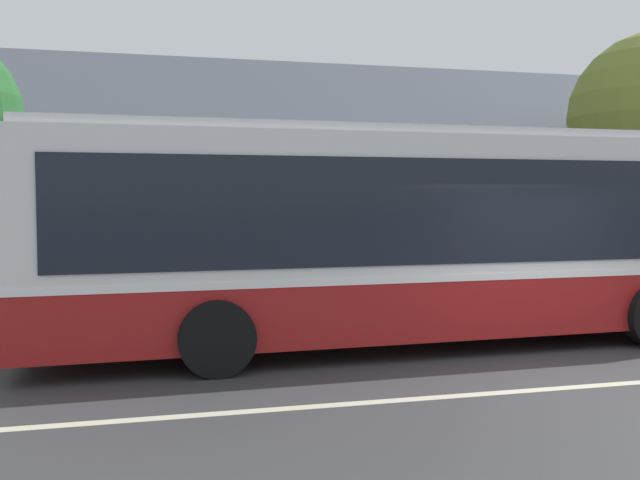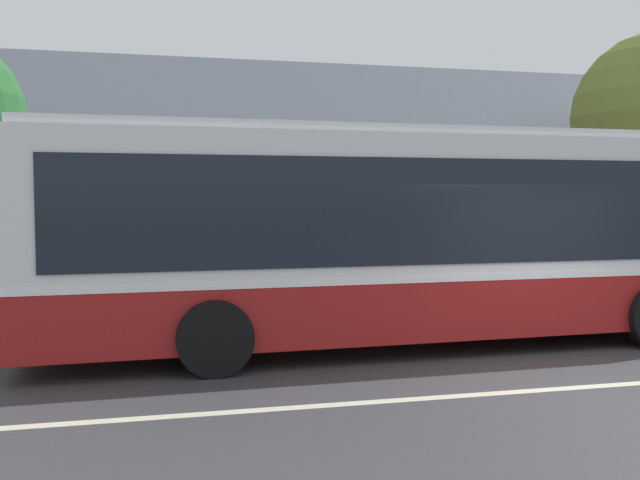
{
  "view_description": "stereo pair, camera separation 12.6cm",
  "coord_description": "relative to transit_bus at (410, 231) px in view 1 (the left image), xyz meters",
  "views": [
    {
      "loc": [
        -5.45,
        -7.51,
        2.33
      ],
      "look_at": [
        -2.6,
        3.8,
        1.6
      ],
      "focal_mm": 40.0,
      "sensor_mm": 36.0,
      "label": 1
    },
    {
      "loc": [
        -5.33,
        -7.54,
        2.33
      ],
      "look_at": [
        -2.6,
        3.8,
        1.6
      ],
      "focal_mm": 40.0,
      "sensor_mm": 36.0,
      "label": 2
    }
  ],
  "objects": [
    {
      "name": "bench_by_building",
      "position": [
        -5.42,
        3.08,
        -1.22
      ],
      "size": [
        1.58,
        0.51,
        0.94
      ],
      "color": "brown",
      "rests_on": "sidewalk_far"
    },
    {
      "name": "ground_plane",
      "position": [
        1.38,
        -2.9,
        -1.78
      ],
      "size": [
        300.0,
        300.0,
        0.0
      ],
      "primitive_type": "plane",
      "color": "#38383A"
    },
    {
      "name": "lane_divider_stripe",
      "position": [
        1.38,
        -2.9,
        -1.77
      ],
      "size": [
        60.0,
        0.16,
        0.01
      ],
      "primitive_type": "cube",
      "color": "beige",
      "rests_on": "ground"
    },
    {
      "name": "community_building",
      "position": [
        -1.28,
        11.04,
        0.31
      ],
      "size": [
        28.47,
        10.81,
        7.43
      ],
      "color": "tan",
      "rests_on": "ground"
    },
    {
      "name": "transit_bus",
      "position": [
        0.0,
        0.0,
        0.0
      ],
      "size": [
        11.64,
        2.98,
        3.32
      ],
      "color": "maroon",
      "rests_on": "ground"
    },
    {
      "name": "sidewalk_far",
      "position": [
        1.38,
        3.1,
        -1.7
      ],
      "size": [
        60.0,
        3.0,
        0.15
      ],
      "primitive_type": "cube",
      "color": "#ADAAA3",
      "rests_on": "ground"
    },
    {
      "name": "bench_down_street",
      "position": [
        -0.82,
        3.1,
        -1.21
      ],
      "size": [
        1.6,
        0.51,
        0.94
      ],
      "color": "brown",
      "rests_on": "sidewalk_far"
    }
  ]
}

